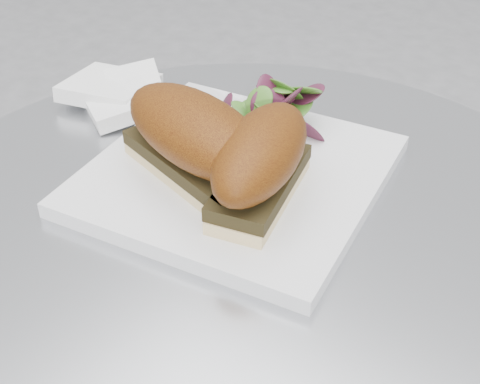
# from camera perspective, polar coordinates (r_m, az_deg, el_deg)

# --- Properties ---
(plate) EXTENTS (0.31, 0.31, 0.02)m
(plate) POSITION_cam_1_polar(r_m,az_deg,el_deg) (0.66, -0.32, 1.50)
(plate) COLOR white
(plate) RESTS_ON table
(sandwich_left) EXTENTS (0.20, 0.12, 0.08)m
(sandwich_left) POSITION_cam_1_polar(r_m,az_deg,el_deg) (0.62, -3.73, 4.57)
(sandwich_left) COLOR #F4DE99
(sandwich_left) RESTS_ON plate
(sandwich_right) EXTENTS (0.11, 0.17, 0.08)m
(sandwich_right) POSITION_cam_1_polar(r_m,az_deg,el_deg) (0.59, 1.77, 2.70)
(sandwich_right) COLOR #F4DE99
(sandwich_right) RESTS_ON plate
(salad) EXTENTS (0.10, 0.10, 0.05)m
(salad) POSITION_cam_1_polar(r_m,az_deg,el_deg) (0.71, 2.35, 7.29)
(salad) COLOR #4D872C
(salad) RESTS_ON plate
(napkin) EXTENTS (0.13, 0.13, 0.02)m
(napkin) POSITION_cam_1_polar(r_m,az_deg,el_deg) (0.80, -10.54, 7.77)
(napkin) COLOR white
(napkin) RESTS_ON table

